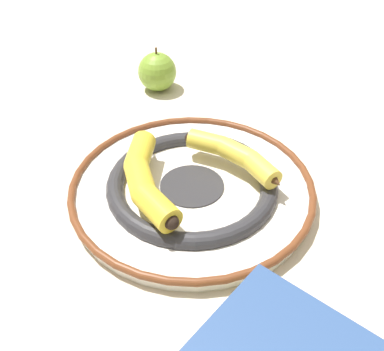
# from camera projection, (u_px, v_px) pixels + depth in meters

# --- Properties ---
(ground_plane) EXTENTS (2.80, 2.80, 0.00)m
(ground_plane) POSITION_uv_depth(u_px,v_px,m) (222.00, 187.00, 0.67)
(ground_plane) COLOR beige
(decorative_bowl) EXTENTS (0.35, 0.35, 0.03)m
(decorative_bowl) POSITION_uv_depth(u_px,v_px,m) (192.00, 187.00, 0.64)
(decorative_bowl) COLOR white
(decorative_bowl) RESTS_ON ground_plane
(banana_a) EXTENTS (0.16, 0.16, 0.03)m
(banana_a) POSITION_uv_depth(u_px,v_px,m) (144.00, 177.00, 0.61)
(banana_a) COLOR yellow
(banana_a) RESTS_ON decorative_bowl
(banana_b) EXTENTS (0.06, 0.17, 0.03)m
(banana_b) POSITION_uv_depth(u_px,v_px,m) (236.00, 155.00, 0.65)
(banana_b) COLOR yellow
(banana_b) RESTS_ON decorative_bowl
(apple) EXTENTS (0.07, 0.07, 0.09)m
(apple) POSITION_uv_depth(u_px,v_px,m) (157.00, 72.00, 0.87)
(apple) COLOR olive
(apple) RESTS_ON ground_plane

